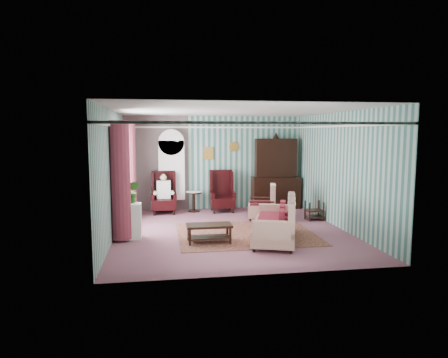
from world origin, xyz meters
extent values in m
plane|color=#834C5B|center=(0.00, 0.00, 0.00)|extent=(6.00, 6.00, 0.00)
cube|color=#3C6D67|center=(0.00, 3.00, 1.45)|extent=(5.50, 0.02, 2.90)
cube|color=#3C6D67|center=(0.00, -3.00, 1.45)|extent=(5.50, 0.02, 2.90)
cube|color=#3C6D67|center=(-2.75, 0.00, 1.45)|extent=(0.02, 6.00, 2.90)
cube|color=#3C6D67|center=(2.75, 0.00, 1.45)|extent=(0.02, 6.00, 2.90)
cube|color=silver|center=(0.00, 0.00, 2.90)|extent=(5.50, 6.00, 0.02)
cube|color=#964C62|center=(-1.80, 2.99, 1.45)|extent=(1.90, 0.01, 2.90)
cube|color=white|center=(0.00, 0.00, 2.55)|extent=(5.50, 6.00, 0.05)
cube|color=white|center=(-2.72, 0.60, 1.55)|extent=(0.04, 1.50, 1.90)
cylinder|color=brown|center=(-2.55, -0.45, 1.35)|extent=(0.44, 0.44, 2.60)
cylinder|color=brown|center=(-2.55, 1.65, 1.35)|extent=(0.44, 0.44, 2.60)
cube|color=#C78335|center=(-0.20, 2.97, 1.75)|extent=(0.30, 0.03, 0.38)
cube|color=white|center=(-1.35, 2.84, 1.12)|extent=(0.80, 0.28, 2.24)
cube|color=black|center=(1.90, 2.72, 1.18)|extent=(1.50, 0.56, 2.36)
cube|color=black|center=(-1.60, 2.45, 0.62)|extent=(0.76, 0.80, 1.25)
cube|color=black|center=(0.15, 2.45, 0.62)|extent=(0.76, 0.80, 1.25)
cylinder|color=black|center=(-0.70, 2.60, 0.30)|extent=(0.50, 0.50, 0.60)
cube|color=black|center=(2.47, 0.90, 0.27)|extent=(0.45, 0.38, 0.54)
cube|color=white|center=(-2.40, -0.30, 0.40)|extent=(0.55, 0.35, 0.80)
cube|color=#4F1D1A|center=(0.30, -0.30, 0.01)|extent=(3.20, 2.60, 0.01)
cube|color=beige|center=(0.78, -1.01, 0.51)|extent=(1.61, 2.20, 1.02)
cube|color=#B6B18D|center=(1.06, 1.19, 0.48)|extent=(1.00, 0.99, 0.97)
cube|color=black|center=(-0.65, -0.89, 0.20)|extent=(0.99, 0.50, 0.41)
imported|color=#1A5219|center=(-2.47, -0.37, 1.01)|extent=(0.38, 0.33, 0.41)
imported|color=#16481A|center=(-2.31, -0.17, 1.05)|extent=(0.30, 0.25, 0.50)
imported|color=#20551A|center=(-2.44, -0.19, 0.99)|extent=(0.27, 0.27, 0.37)
camera|label=1|loc=(-1.65, -9.34, 2.40)|focal=32.00mm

